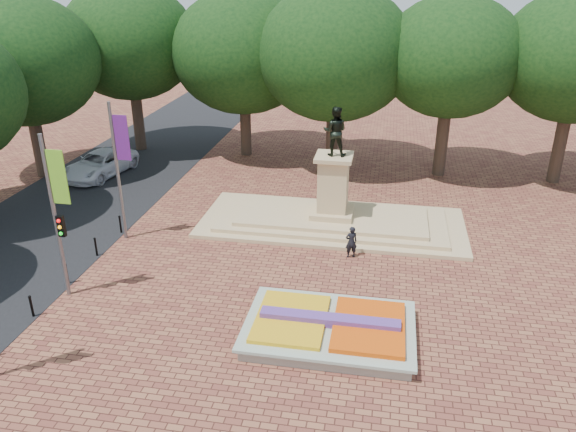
% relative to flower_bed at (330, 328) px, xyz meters
% --- Properties ---
extents(ground, '(90.00, 90.00, 0.00)m').
position_rel_flower_bed_xyz_m(ground, '(-1.03, 2.00, -0.38)').
color(ground, brown).
rests_on(ground, ground).
extents(asphalt_street, '(9.00, 90.00, 0.02)m').
position_rel_flower_bed_xyz_m(asphalt_street, '(-16.03, 7.00, -0.37)').
color(asphalt_street, black).
rests_on(asphalt_street, ground).
extents(flower_bed, '(6.30, 4.30, 0.91)m').
position_rel_flower_bed_xyz_m(flower_bed, '(0.00, 0.00, 0.00)').
color(flower_bed, gray).
rests_on(flower_bed, ground).
extents(monument, '(14.00, 6.00, 6.40)m').
position_rel_flower_bed_xyz_m(monument, '(-1.03, 10.00, 0.50)').
color(monument, tan).
rests_on(monument, ground).
extents(tree_row_back, '(44.80, 8.80, 10.43)m').
position_rel_flower_bed_xyz_m(tree_row_back, '(1.31, 20.00, 6.29)').
color(tree_row_back, '#35251D').
rests_on(tree_row_back, ground).
extents(banner_poles, '(0.88, 11.17, 7.00)m').
position_rel_flower_bed_xyz_m(banner_poles, '(-11.10, 0.69, 3.50)').
color(banner_poles, slate).
rests_on(banner_poles, ground).
extents(bollard_row, '(0.12, 13.12, 0.98)m').
position_rel_flower_bed_xyz_m(bollard_row, '(-11.73, 0.50, 0.15)').
color(bollard_row, black).
rests_on(bollard_row, ground).
extents(van, '(3.56, 6.09, 1.59)m').
position_rel_flower_bed_xyz_m(van, '(-16.97, 14.97, 0.42)').
color(van, silver).
rests_on(van, ground).
extents(pedestrian, '(0.68, 0.56, 1.59)m').
position_rel_flower_bed_xyz_m(pedestrian, '(0.26, 6.50, 0.42)').
color(pedestrian, black).
rests_on(pedestrian, ground).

